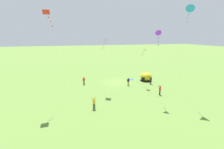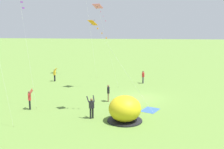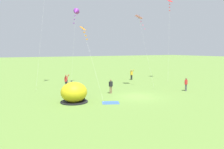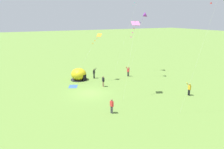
% 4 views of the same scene
% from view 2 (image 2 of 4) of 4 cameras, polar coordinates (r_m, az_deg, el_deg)
% --- Properties ---
extents(ground_plane, '(300.00, 300.00, 0.00)m').
position_cam_2_polar(ground_plane, '(28.32, 5.98, -5.07)').
color(ground_plane, olive).
extents(popup_tent, '(2.81, 2.81, 2.10)m').
position_cam_2_polar(popup_tent, '(21.11, 2.81, -7.55)').
color(popup_tent, gold).
rests_on(popup_tent, ground).
extents(picnic_blanket, '(2.08, 1.87, 0.01)m').
position_cam_2_polar(picnic_blanket, '(24.34, 8.31, -7.66)').
color(picnic_blanket, '#3359A5').
rests_on(picnic_blanket, ground).
extents(person_strolling, '(0.68, 0.47, 1.89)m').
position_cam_2_polar(person_strolling, '(37.47, -12.38, 0.06)').
color(person_strolling, black).
rests_on(person_strolling, ground).
extents(person_arms_raised, '(0.68, 0.72, 1.89)m').
position_cam_2_polar(person_arms_raised, '(21.76, -4.48, -7.02)').
color(person_arms_raised, black).
rests_on(person_arms_raised, ground).
extents(person_with_toddler, '(0.58, 0.29, 1.72)m').
position_cam_2_polar(person_with_toddler, '(26.58, -0.81, -3.88)').
color(person_with_toddler, '#8C7251').
rests_on(person_with_toddler, ground).
extents(person_flying_kite, '(0.72, 0.65, 1.89)m').
position_cam_2_polar(person_flying_kite, '(25.20, -17.50, -5.07)').
color(person_flying_kite, black).
rests_on(person_flying_kite, ground).
extents(person_center_field, '(0.57, 0.34, 1.72)m').
position_cam_2_polar(person_center_field, '(35.47, 6.78, -0.39)').
color(person_center_field, '#4C4C51').
rests_on(person_center_field, ground).
extents(kite_pink, '(1.72, 2.98, 10.29)m').
position_cam_2_polar(kite_pink, '(31.75, -2.91, 14.12)').
color(kite_pink, silver).
rests_on(kite_pink, ground).
extents(kite_orange, '(0.95, 5.86, 8.09)m').
position_cam_2_polar(kite_orange, '(22.73, -3.48, 10.26)').
color(kite_orange, silver).
rests_on(kite_orange, ground).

